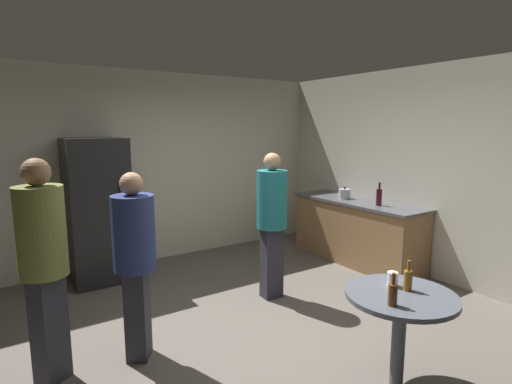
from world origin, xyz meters
name	(u,v)px	position (x,y,z in m)	size (l,w,h in m)	color
ground_plane	(260,335)	(0.00, 0.00, -0.05)	(5.20, 5.20, 0.10)	#5B544C
wall_back	(158,168)	(0.00, 2.63, 1.35)	(5.32, 0.06, 2.70)	beige
wall_side_right	(431,173)	(2.63, 0.00, 1.35)	(0.06, 5.20, 2.70)	beige
refrigerator	(98,211)	(-0.95, 2.20, 0.90)	(0.70, 0.68, 1.80)	black
kitchen_counter	(357,231)	(2.28, 0.88, 0.45)	(0.64, 2.02, 0.90)	olive
kettle	(345,194)	(2.23, 1.09, 0.97)	(0.24, 0.17, 0.18)	#B2B2B7
wine_bottle_on_counter	(379,197)	(2.23, 0.47, 1.02)	(0.08, 0.08, 0.31)	#3F141E
foreground_table	(400,307)	(0.38, -1.26, 0.63)	(0.80, 0.80, 0.73)	#4C515B
beer_bottle_amber	(408,279)	(0.46, -1.25, 0.82)	(0.06, 0.06, 0.23)	#8C5919
beer_bottle_brown	(393,294)	(0.16, -1.35, 0.82)	(0.06, 0.06, 0.23)	#593314
plastic_cup_white	(393,279)	(0.44, -1.13, 0.79)	(0.08, 0.08, 0.11)	white
person_in_navy_shirt	(135,253)	(-1.11, 0.20, 0.92)	(0.47, 0.47, 1.58)	#2D2D38
person_in_teal_shirt	(272,214)	(0.55, 0.57, 0.97)	(0.36, 0.36, 1.65)	#2D2D38
person_in_olive_shirt	(43,255)	(-1.76, 0.26, 1.01)	(0.47, 0.47, 1.71)	#2D2D38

